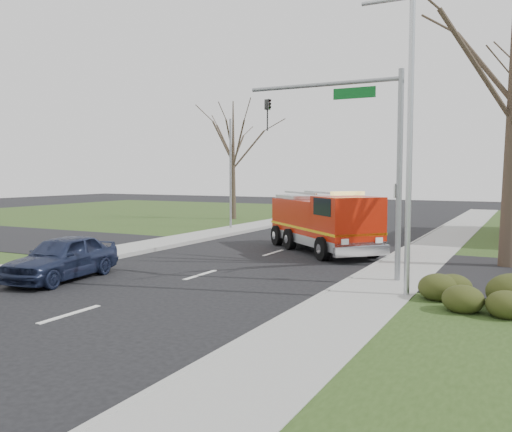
% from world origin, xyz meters
% --- Properties ---
extents(ground, '(120.00, 120.00, 0.00)m').
position_xyz_m(ground, '(0.00, 0.00, 0.00)').
color(ground, black).
rests_on(ground, ground).
extents(sidewalk_right, '(2.40, 80.00, 0.15)m').
position_xyz_m(sidewalk_right, '(6.20, 0.00, 0.07)').
color(sidewalk_right, gray).
rests_on(sidewalk_right, ground).
extents(sidewalk_left, '(2.40, 80.00, 0.15)m').
position_xyz_m(sidewalk_left, '(-6.20, 0.00, 0.07)').
color(sidewalk_left, gray).
rests_on(sidewalk_left, ground).
extents(hedge_corner, '(2.80, 2.00, 0.90)m').
position_xyz_m(hedge_corner, '(9.00, -1.00, 0.58)').
color(hedge_corner, '#2B3111').
rests_on(hedge_corner, lawn_right).
extents(bare_tree_left, '(4.50, 4.50, 9.00)m').
position_xyz_m(bare_tree_left, '(-10.00, 20.00, 5.56)').
color(bare_tree_left, '#372B21').
rests_on(bare_tree_left, ground).
extents(traffic_signal_mast, '(5.29, 0.18, 6.80)m').
position_xyz_m(traffic_signal_mast, '(5.21, 1.50, 4.71)').
color(traffic_signal_mast, gray).
rests_on(traffic_signal_mast, ground).
extents(streetlight_pole, '(1.48, 0.16, 8.40)m').
position_xyz_m(streetlight_pole, '(7.14, -0.50, 4.55)').
color(streetlight_pole, '#B7BABF').
rests_on(streetlight_pole, ground).
extents(utility_pole_far, '(0.14, 0.14, 7.00)m').
position_xyz_m(utility_pole_far, '(-6.80, 14.00, 3.50)').
color(utility_pole_far, gray).
rests_on(utility_pole_far, ground).
extents(fire_engine, '(6.68, 6.55, 2.82)m').
position_xyz_m(fire_engine, '(1.86, 7.38, 1.28)').
color(fire_engine, '#B01A08').
rests_on(fire_engine, ground).
extents(parked_car_maroon, '(2.27, 4.56, 1.49)m').
position_xyz_m(parked_car_maroon, '(-3.69, -2.75, 0.75)').
color(parked_car_maroon, '#1C233E').
rests_on(parked_car_maroon, ground).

